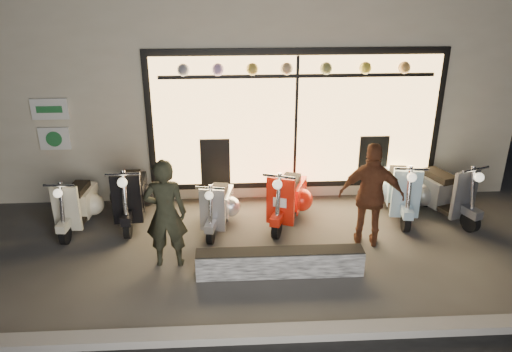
{
  "coord_description": "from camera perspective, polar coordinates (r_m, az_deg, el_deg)",
  "views": [
    {
      "loc": [
        -0.43,
        -6.83,
        4.21
      ],
      "look_at": [
        -0.01,
        0.6,
        1.05
      ],
      "focal_mm": 35.0,
      "sensor_mm": 36.0,
      "label": 1
    }
  ],
  "objects": [
    {
      "name": "kerb",
      "position": [
        6.38,
        1.48,
        -17.57
      ],
      "size": [
        40.0,
        0.25,
        0.12
      ],
      "primitive_type": "cube",
      "color": "slate",
      "rests_on": "ground"
    },
    {
      "name": "man",
      "position": [
        7.43,
        -10.29,
        -4.27
      ],
      "size": [
        0.62,
        0.41,
        1.7
      ],
      "primitive_type": "imported",
      "rotation": [
        0.0,
        0.0,
        3.14
      ],
      "color": "black",
      "rests_on": "ground"
    },
    {
      "name": "scooter_grey",
      "position": [
        9.64,
        20.22,
        -1.54
      ],
      "size": [
        0.83,
        1.51,
        1.09
      ],
      "rotation": [
        0.0,
        0.0,
        0.35
      ],
      "color": "black",
      "rests_on": "ground"
    },
    {
      "name": "scooter_black",
      "position": [
        9.18,
        -14.02,
        -1.99
      ],
      "size": [
        0.52,
        1.52,
        1.09
      ],
      "rotation": [
        0.0,
        0.0,
        0.05
      ],
      "color": "black",
      "rests_on": "ground"
    },
    {
      "name": "scooter_blue",
      "position": [
        9.48,
        16.06,
        -1.42
      ],
      "size": [
        0.62,
        1.52,
        1.08
      ],
      "rotation": [
        0.0,
        0.0,
        -0.14
      ],
      "color": "black",
      "rests_on": "ground"
    },
    {
      "name": "scooter_cream",
      "position": [
        9.22,
        -19.61,
        -2.88
      ],
      "size": [
        0.51,
        1.38,
        0.98
      ],
      "rotation": [
        0.0,
        0.0,
        -0.08
      ],
      "color": "black",
      "rests_on": "ground"
    },
    {
      "name": "graffiti_barrier",
      "position": [
        7.4,
        2.73,
        -9.84
      ],
      "size": [
        2.44,
        0.28,
        0.4
      ],
      "primitive_type": "cube",
      "color": "black",
      "rests_on": "ground"
    },
    {
      "name": "scooter_silver",
      "position": [
        8.69,
        -4.32,
        -3.24
      ],
      "size": [
        0.57,
        1.32,
        0.94
      ],
      "rotation": [
        0.0,
        0.0,
        -0.18
      ],
      "color": "black",
      "rests_on": "ground"
    },
    {
      "name": "shop_building",
      "position": [
        12.01,
        -1.15,
        12.9
      ],
      "size": [
        10.2,
        6.23,
        4.2
      ],
      "color": "beige",
      "rests_on": "ground"
    },
    {
      "name": "ground",
      "position": [
        8.03,
        0.32,
        -8.59
      ],
      "size": [
        40.0,
        40.0,
        0.0
      ],
      "primitive_type": "plane",
      "color": "#383533",
      "rests_on": "ground"
    },
    {
      "name": "scooter_red",
      "position": [
        8.87,
        3.73,
        -2.31
      ],
      "size": [
        0.82,
        1.46,
        1.05
      ],
      "rotation": [
        0.0,
        0.0,
        -0.36
      ],
      "color": "black",
      "rests_on": "ground"
    },
    {
      "name": "woman",
      "position": [
        8.04,
        13.05,
        -2.21
      ],
      "size": [
        1.08,
        0.63,
        1.73
      ],
      "primitive_type": "imported",
      "rotation": [
        0.0,
        0.0,
        2.92
      ],
      "color": "brown",
      "rests_on": "ground"
    }
  ]
}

